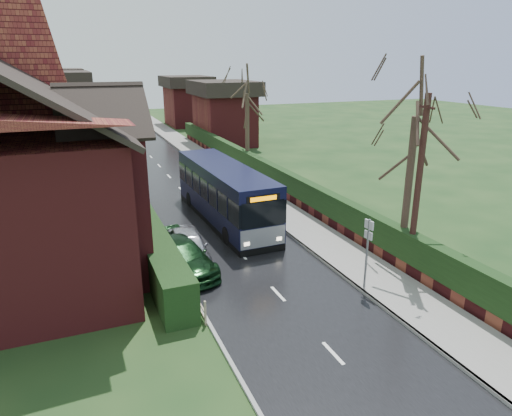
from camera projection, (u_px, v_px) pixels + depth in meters
name	position (u px, v px, depth m)	size (l,w,h in m)	color
ground	(258.00, 273.00, 19.16)	(140.00, 140.00, 0.00)	#344C20
road	(196.00, 206.00, 27.97)	(6.00, 100.00, 0.02)	black
pavement	(260.00, 197.00, 29.47)	(2.50, 100.00, 0.14)	slate
kerb_right	(243.00, 199.00, 29.04)	(0.12, 100.00, 0.14)	gray
kerb_left	(146.00, 211.00, 26.86)	(0.12, 100.00, 0.10)	gray
front_hedge	(144.00, 229.00, 21.92)	(1.20, 16.00, 1.60)	black
picket_fence	(160.00, 233.00, 22.30)	(0.10, 16.00, 0.90)	tan
right_wall_hedge	(282.00, 181.00, 29.73)	(0.60, 50.00, 1.80)	maroon
brick_house	(20.00, 165.00, 18.89)	(9.30, 14.60, 10.30)	maroon
bus	(225.00, 194.00, 24.91)	(2.62, 10.29, 3.11)	black
car_silver	(188.00, 246.00, 20.13)	(1.64, 4.08, 1.39)	silver
car_green	(182.00, 257.00, 19.13)	(1.85, 4.56, 1.32)	black
car_distant	(131.00, 128.00, 55.97)	(1.23, 3.54, 1.17)	black
bus_stop_sign	(368.00, 245.00, 17.07)	(0.11, 0.45, 2.94)	slate
telegraph_pole	(418.00, 188.00, 17.94)	(0.25, 0.95, 7.37)	black
tree_right_near	(417.00, 105.00, 17.73)	(4.25, 4.25, 9.17)	#3A2A22
tree_right_far	(247.00, 88.00, 34.05)	(4.54, 4.54, 8.77)	#3C3023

